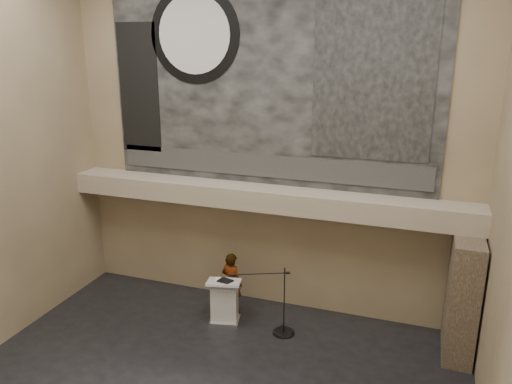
% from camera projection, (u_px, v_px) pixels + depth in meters
% --- Properties ---
extents(wall_back, '(10.00, 0.02, 8.50)m').
position_uv_depth(wall_back, '(267.00, 141.00, 11.95)').
color(wall_back, '#7A654D').
rests_on(wall_back, floor).
extents(wall_front, '(10.00, 0.02, 8.50)m').
position_uv_depth(wall_front, '(6.00, 293.00, 4.72)').
color(wall_front, '#7A654D').
rests_on(wall_front, floor).
extents(soffit, '(10.00, 0.80, 0.50)m').
position_uv_depth(soffit, '(261.00, 197.00, 11.96)').
color(soffit, gray).
rests_on(soffit, wall_back).
extents(sprinkler_left, '(0.04, 0.04, 0.06)m').
position_uv_depth(sprinkler_left, '(200.00, 202.00, 12.50)').
color(sprinkler_left, '#B2893D').
rests_on(sprinkler_left, soffit).
extents(sprinkler_right, '(0.04, 0.04, 0.06)m').
position_uv_depth(sprinkler_right, '(339.00, 218.00, 11.40)').
color(sprinkler_right, '#B2893D').
rests_on(sprinkler_right, soffit).
extents(banner, '(8.00, 0.05, 5.00)m').
position_uv_depth(banner, '(267.00, 79.00, 11.50)').
color(banner, black).
rests_on(banner, wall_back).
extents(banner_text_strip, '(7.76, 0.02, 0.55)m').
position_uv_depth(banner_text_strip, '(266.00, 166.00, 12.06)').
color(banner_text_strip, '#2D2D2D').
rests_on(banner_text_strip, banner).
extents(banner_clock_rim, '(2.30, 0.02, 2.30)m').
position_uv_depth(banner_clock_rim, '(194.00, 34.00, 11.75)').
color(banner_clock_rim, black).
rests_on(banner_clock_rim, banner).
extents(banner_clock_face, '(1.84, 0.02, 1.84)m').
position_uv_depth(banner_clock_face, '(194.00, 34.00, 11.73)').
color(banner_clock_face, silver).
rests_on(banner_clock_face, banner).
extents(banner_building_print, '(2.60, 0.02, 3.60)m').
position_uv_depth(banner_building_print, '(373.00, 77.00, 10.68)').
color(banner_building_print, black).
rests_on(banner_building_print, banner).
extents(banner_brick_print, '(1.10, 0.02, 3.20)m').
position_uv_depth(banner_brick_print, '(139.00, 88.00, 12.63)').
color(banner_brick_print, black).
rests_on(banner_brick_print, banner).
extents(stone_pier, '(0.60, 1.40, 2.70)m').
position_uv_depth(stone_pier, '(462.00, 297.00, 10.55)').
color(stone_pier, '#423528').
rests_on(stone_pier, floor).
extents(lectern, '(0.89, 0.72, 1.14)m').
position_uv_depth(lectern, '(225.00, 301.00, 11.97)').
color(lectern, silver).
rests_on(lectern, floor).
extents(binder, '(0.38, 0.33, 0.04)m').
position_uv_depth(binder, '(225.00, 281.00, 11.76)').
color(binder, black).
rests_on(binder, lectern).
extents(papers, '(0.31, 0.36, 0.00)m').
position_uv_depth(papers, '(220.00, 280.00, 11.85)').
color(papers, white).
rests_on(papers, lectern).
extents(speaker_person, '(0.65, 0.51, 1.59)m').
position_uv_depth(speaker_person, '(232.00, 283.00, 12.35)').
color(speaker_person, silver).
rests_on(speaker_person, floor).
extents(mic_stand, '(1.39, 0.77, 1.67)m').
position_uv_depth(mic_stand, '(282.00, 323.00, 11.58)').
color(mic_stand, black).
rests_on(mic_stand, floor).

